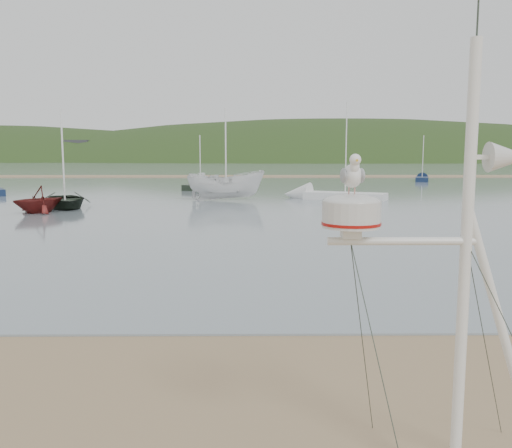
{
  "coord_description": "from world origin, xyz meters",
  "views": [
    {
      "loc": [
        1.79,
        -5.44,
        3.29
      ],
      "look_at": [
        1.84,
        1.0,
        2.44
      ],
      "focal_mm": 38.0,
      "sensor_mm": 36.0,
      "label": 1
    }
  ],
  "objects_px": {
    "sailboat_blue_far": "(422,178)",
    "sailboat_white_near": "(318,195)",
    "boat_dark": "(63,169)",
    "boat_white": "(226,161)",
    "sailboat_dark_mid": "(208,186)",
    "boat_red": "(38,187)",
    "mast_rig": "(455,368)"
  },
  "relations": [
    {
      "from": "sailboat_blue_far",
      "to": "sailboat_white_near",
      "type": "xyz_separation_m",
      "value": [
        -15.42,
        -25.16,
        -0.0
      ]
    },
    {
      "from": "boat_dark",
      "to": "boat_white",
      "type": "distance_m",
      "value": 10.73
    },
    {
      "from": "sailboat_dark_mid",
      "to": "sailboat_white_near",
      "type": "height_order",
      "value": "sailboat_white_near"
    },
    {
      "from": "sailboat_blue_far",
      "to": "sailboat_white_near",
      "type": "bearing_deg",
      "value": -121.5
    },
    {
      "from": "boat_dark",
      "to": "sailboat_white_near",
      "type": "relative_size",
      "value": 0.62
    },
    {
      "from": "boat_white",
      "to": "boat_red",
      "type": "bearing_deg",
      "value": 126.33
    },
    {
      "from": "sailboat_blue_far",
      "to": "mast_rig",
      "type": "bearing_deg",
      "value": -107.19
    },
    {
      "from": "mast_rig",
      "to": "boat_dark",
      "type": "bearing_deg",
      "value": 115.57
    },
    {
      "from": "mast_rig",
      "to": "boat_white",
      "type": "xyz_separation_m",
      "value": [
        -3.7,
        32.52,
        1.45
      ]
    },
    {
      "from": "boat_red",
      "to": "sailboat_blue_far",
      "type": "bearing_deg",
      "value": 86.8
    },
    {
      "from": "sailboat_dark_mid",
      "to": "boat_red",
      "type": "bearing_deg",
      "value": -111.23
    },
    {
      "from": "boat_white",
      "to": "sailboat_dark_mid",
      "type": "height_order",
      "value": "boat_white"
    },
    {
      "from": "boat_red",
      "to": "sailboat_blue_far",
      "type": "height_order",
      "value": "sailboat_blue_far"
    },
    {
      "from": "boat_red",
      "to": "sailboat_white_near",
      "type": "bearing_deg",
      "value": 68.86
    },
    {
      "from": "sailboat_white_near",
      "to": "boat_red",
      "type": "bearing_deg",
      "value": -150.73
    },
    {
      "from": "boat_red",
      "to": "sailboat_blue_far",
      "type": "relative_size",
      "value": 0.49
    },
    {
      "from": "sailboat_blue_far",
      "to": "boat_red",
      "type": "bearing_deg",
      "value": -132.8
    },
    {
      "from": "boat_dark",
      "to": "boat_red",
      "type": "height_order",
      "value": "boat_dark"
    },
    {
      "from": "boat_dark",
      "to": "sailboat_dark_mid",
      "type": "height_order",
      "value": "sailboat_dark_mid"
    },
    {
      "from": "boat_dark",
      "to": "sailboat_white_near",
      "type": "height_order",
      "value": "sailboat_white_near"
    },
    {
      "from": "mast_rig",
      "to": "sailboat_white_near",
      "type": "bearing_deg",
      "value": 85.24
    },
    {
      "from": "boat_dark",
      "to": "boat_red",
      "type": "bearing_deg",
      "value": -126.18
    },
    {
      "from": "boat_white",
      "to": "sailboat_white_near",
      "type": "relative_size",
      "value": 0.72
    },
    {
      "from": "boat_white",
      "to": "sailboat_blue_far",
      "type": "distance_m",
      "value": 34.41
    },
    {
      "from": "mast_rig",
      "to": "sailboat_blue_far",
      "type": "distance_m",
      "value": 61.7
    },
    {
      "from": "boat_red",
      "to": "sailboat_blue_far",
      "type": "distance_m",
      "value": 46.8
    },
    {
      "from": "boat_white",
      "to": "mast_rig",
      "type": "bearing_deg",
      "value": -175.94
    },
    {
      "from": "sailboat_blue_far",
      "to": "sailboat_white_near",
      "type": "height_order",
      "value": "sailboat_white_near"
    },
    {
      "from": "mast_rig",
      "to": "boat_dark",
      "type": "distance_m",
      "value": 30.16
    },
    {
      "from": "boat_white",
      "to": "sailboat_white_near",
      "type": "bearing_deg",
      "value": -81.51
    },
    {
      "from": "boat_white",
      "to": "sailboat_blue_far",
      "type": "bearing_deg",
      "value": -42.13
    },
    {
      "from": "boat_red",
      "to": "sailboat_white_near",
      "type": "relative_size",
      "value": 0.38
    }
  ]
}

